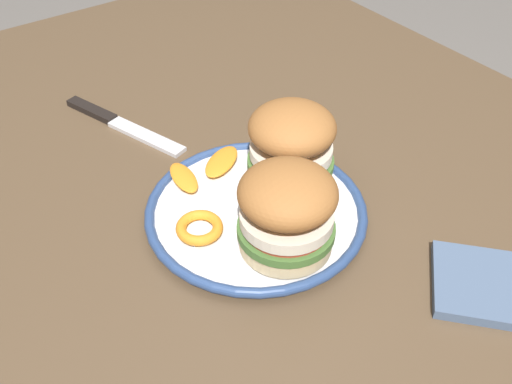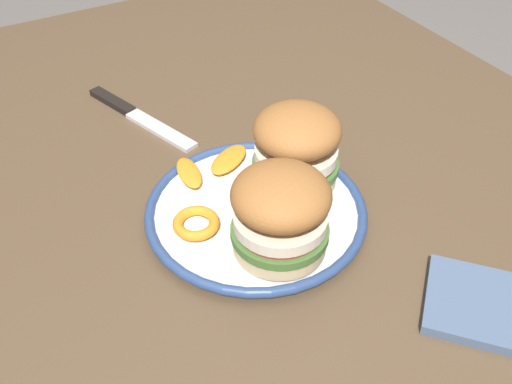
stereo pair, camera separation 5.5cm
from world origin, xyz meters
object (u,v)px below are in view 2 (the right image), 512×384
(dinner_plate, at_px, (256,211))
(sandwich_half_left, at_px, (296,146))
(table_knife, at_px, (133,114))
(dining_table, at_px, (282,269))
(sandwich_half_right, at_px, (280,212))

(dinner_plate, height_order, sandwich_half_left, sandwich_half_left)
(sandwich_half_left, distance_m, table_knife, 0.29)
(dining_table, distance_m, sandwich_half_right, 0.17)
(dinner_plate, bearing_deg, dining_table, -121.32)
(sandwich_half_left, bearing_deg, dining_table, 134.69)
(dining_table, relative_size, sandwich_half_right, 9.64)
(dining_table, bearing_deg, sandwich_half_left, -45.31)
(sandwich_half_right, xyz_separation_m, table_knife, (0.35, 0.04, -0.07))
(dining_table, xyz_separation_m, dinner_plate, (0.02, 0.03, 0.10))
(sandwich_half_right, bearing_deg, sandwich_half_left, -40.62)
(dinner_plate, bearing_deg, sandwich_half_left, -73.32)
(dining_table, distance_m, dinner_plate, 0.11)
(sandwich_half_left, relative_size, table_knife, 0.68)
(dinner_plate, xyz_separation_m, table_knife, (0.28, 0.05, -0.01))
(sandwich_half_right, height_order, table_knife, sandwich_half_right)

